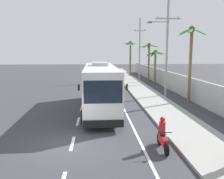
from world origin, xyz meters
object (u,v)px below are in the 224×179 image
object	(u,v)px
motorcycle_trailing	(163,137)
utility_pole_far	(140,49)
palm_third	(191,49)
palm_fourth	(155,59)
palm_nearest	(149,54)
coach_bus_foreground	(100,86)
utility_pole_mid	(166,46)
palm_second	(130,52)
motorcycle_beside_bus	(118,87)

from	to	relation	value
motorcycle_trailing	utility_pole_far	size ratio (longest dim) A/B	0.19
palm_third	palm_fourth	world-z (taller)	palm_third
utility_pole_far	palm_nearest	bearing A→B (deg)	-75.35
coach_bus_foreground	utility_pole_far	xyz separation A→B (m)	(6.98, 21.28, 3.21)
coach_bus_foreground	utility_pole_mid	size ratio (longest dim) A/B	1.17
palm_second	palm_fourth	world-z (taller)	palm_second
palm_second	palm_fourth	bearing A→B (deg)	-81.06
utility_pole_far	palm_nearest	world-z (taller)	utility_pole_far
coach_bus_foreground	palm_fourth	distance (m)	17.39
palm_third	utility_pole_far	bearing A→B (deg)	94.47
coach_bus_foreground	palm_nearest	distance (m)	19.73
motorcycle_beside_bus	palm_third	xyz separation A→B (m)	(6.30, -5.45, 4.34)
coach_bus_foreground	palm_nearest	bearing A→B (deg)	66.37
motorcycle_beside_bus	motorcycle_trailing	xyz separation A→B (m)	(0.75, -16.50, -0.01)
utility_pole_mid	utility_pole_far	bearing A→B (deg)	90.16
motorcycle_beside_bus	motorcycle_trailing	world-z (taller)	motorcycle_beside_bus
utility_pole_mid	palm_second	world-z (taller)	utility_pole_mid
palm_fourth	motorcycle_trailing	bearing A→B (deg)	-102.69
utility_pole_far	palm_fourth	bearing A→B (deg)	-78.53
coach_bus_foreground	motorcycle_beside_bus	bearing A→B (deg)	75.24
palm_third	palm_fourth	xyz separation A→B (m)	(-0.23, 12.57, -1.39)
motorcycle_trailing	palm_third	bearing A→B (deg)	63.33
palm_nearest	palm_fourth	xyz separation A→B (m)	(0.36, -2.71, -0.69)
motorcycle_beside_bus	palm_second	xyz separation A→B (m)	(4.16, 19.28, 3.91)
coach_bus_foreground	palm_second	xyz separation A→B (m)	(6.30, 27.41, 2.57)
utility_pole_mid	utility_pole_far	xyz separation A→B (m)	(-0.04, 15.50, -0.11)
motorcycle_beside_bus	palm_fourth	world-z (taller)	palm_fourth
coach_bus_foreground	palm_fourth	size ratio (longest dim) A/B	2.34
palm_second	palm_third	world-z (taller)	palm_third
coach_bus_foreground	utility_pole_far	size ratio (longest dim) A/B	1.15
motorcycle_trailing	palm_fourth	world-z (taller)	palm_fourth
coach_bus_foreground	motorcycle_beside_bus	xyz separation A→B (m)	(2.14, 8.12, -1.34)
coach_bus_foreground	palm_second	world-z (taller)	palm_second
palm_second	coach_bus_foreground	bearing A→B (deg)	-102.94
palm_second	palm_third	bearing A→B (deg)	-85.05
utility_pole_far	utility_pole_mid	bearing A→B (deg)	-89.84
motorcycle_trailing	utility_pole_far	world-z (taller)	utility_pole_far
utility_pole_mid	motorcycle_trailing	bearing A→B (deg)	-106.28
palm_nearest	palm_second	distance (m)	9.59
palm_second	palm_third	xyz separation A→B (m)	(2.14, -24.73, 0.44)
motorcycle_trailing	palm_third	world-z (taller)	palm_third
palm_third	palm_fourth	bearing A→B (deg)	91.05
motorcycle_beside_bus	motorcycle_trailing	distance (m)	16.51
palm_third	palm_second	bearing A→B (deg)	94.95
motorcycle_beside_bus	utility_pole_far	distance (m)	14.74
coach_bus_foreground	palm_third	distance (m)	9.35
coach_bus_foreground	motorcycle_trailing	world-z (taller)	coach_bus_foreground
motorcycle_trailing	palm_fourth	distance (m)	24.39
utility_pole_mid	palm_fourth	size ratio (longest dim) A/B	2.01
palm_nearest	utility_pole_mid	bearing A→B (deg)	-93.89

